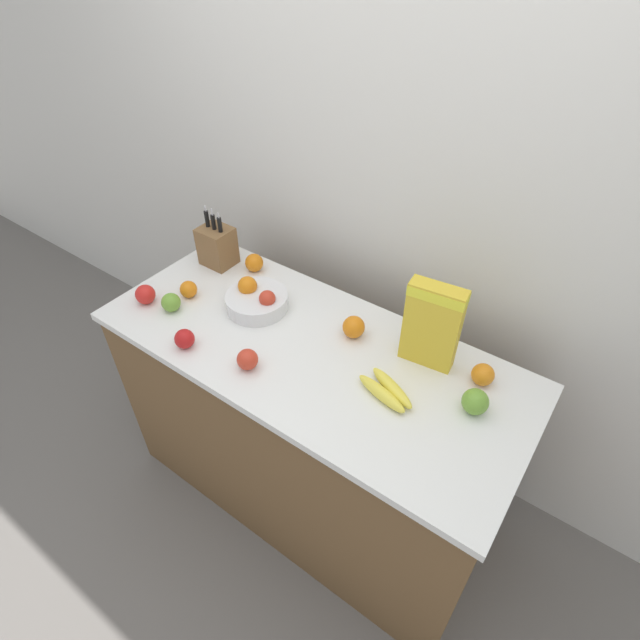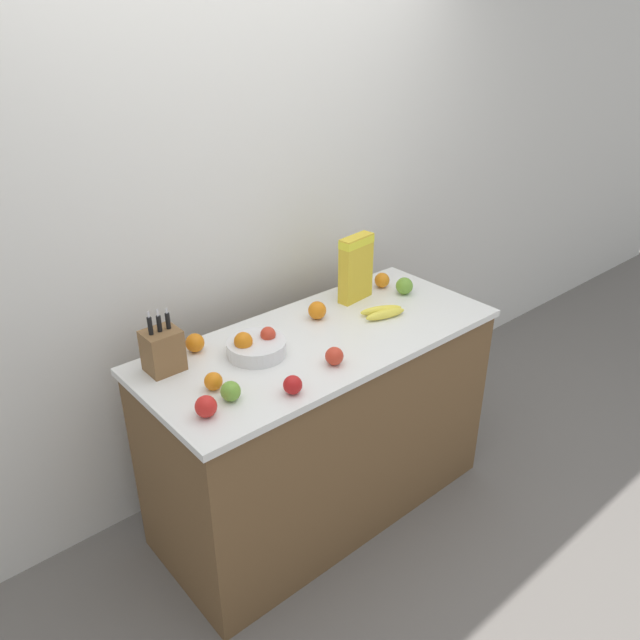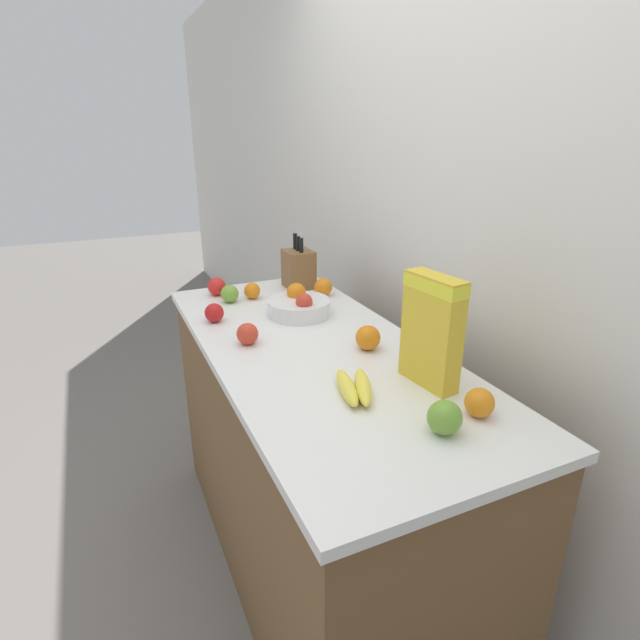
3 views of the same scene
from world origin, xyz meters
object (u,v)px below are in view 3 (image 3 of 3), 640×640
(knife_block, at_px, (299,268))
(apple_leftmost, at_px, (247,334))
(orange_front_right, at_px, (479,403))
(orange_by_cereal, at_px, (368,338))
(orange_near_bowl, at_px, (323,287))
(cereal_box, at_px, (432,327))
(fruit_bowl, at_px, (299,306))
(apple_rear, at_px, (230,294))
(banana_bunch, at_px, (355,387))
(apple_rightmost, at_px, (217,287))
(apple_near_bananas, at_px, (445,417))
(apple_middle, at_px, (214,313))
(orange_mid_left, at_px, (252,291))

(knife_block, xyz_separation_m, apple_leftmost, (0.52, -0.40, -0.05))
(orange_front_right, bearing_deg, orange_by_cereal, -173.63)
(orange_near_bowl, bearing_deg, cereal_box, -4.22)
(fruit_bowl, distance_m, orange_front_right, 0.87)
(apple_rear, bearing_deg, orange_by_cereal, 23.77)
(knife_block, height_order, banana_bunch, knife_block)
(cereal_box, xyz_separation_m, orange_by_cereal, (-0.27, -0.04, -0.13))
(apple_leftmost, xyz_separation_m, orange_by_cereal, (0.20, 0.34, 0.00))
(knife_block, xyz_separation_m, orange_by_cereal, (0.72, -0.05, -0.05))
(cereal_box, xyz_separation_m, apple_rightmost, (-1.03, -0.35, -0.13))
(orange_front_right, bearing_deg, orange_near_bowl, 177.28)
(apple_near_bananas, xyz_separation_m, apple_rightmost, (-1.25, -0.24, -0.00))
(cereal_box, distance_m, fruit_bowl, 0.68)
(apple_near_bananas, distance_m, orange_near_bowl, 1.07)
(banana_bunch, relative_size, apple_leftmost, 2.96)
(orange_by_cereal, xyz_separation_m, orange_front_right, (0.46, 0.05, -0.00))
(fruit_bowl, height_order, orange_near_bowl, fruit_bowl)
(banana_bunch, bearing_deg, orange_near_bowl, 160.97)
(knife_block, bearing_deg, orange_near_bowl, 15.86)
(knife_block, height_order, apple_near_bananas, knife_block)
(banana_bunch, xyz_separation_m, orange_near_bowl, (-0.80, 0.28, 0.02))
(apple_leftmost, bearing_deg, knife_block, 142.81)
(knife_block, bearing_deg, orange_front_right, -0.13)
(banana_bunch, height_order, apple_near_bananas, apple_near_bananas)
(apple_near_bananas, bearing_deg, cereal_box, 152.77)
(banana_bunch, height_order, apple_rear, apple_rear)
(apple_middle, bearing_deg, apple_leftmost, 11.90)
(apple_rightmost, bearing_deg, apple_middle, -15.13)
(knife_block, distance_m, orange_near_bowl, 0.18)
(apple_rear, height_order, apple_middle, apple_rear)
(apple_rear, height_order, orange_near_bowl, orange_near_bowl)
(cereal_box, xyz_separation_m, orange_front_right, (0.19, 0.01, -0.13))
(apple_near_bananas, bearing_deg, orange_front_right, 101.13)
(apple_near_bananas, height_order, orange_mid_left, apple_near_bananas)
(orange_mid_left, height_order, orange_by_cereal, orange_by_cereal)
(knife_block, xyz_separation_m, orange_mid_left, (0.07, -0.24, -0.05))
(apple_leftmost, distance_m, apple_middle, 0.25)
(apple_rear, xyz_separation_m, apple_leftmost, (0.44, -0.06, -0.00))
(banana_bunch, distance_m, apple_rightmost, 1.01)
(fruit_bowl, distance_m, orange_near_bowl, 0.25)
(apple_near_bananas, height_order, apple_rightmost, apple_near_bananas)
(apple_near_bananas, relative_size, orange_front_right, 1.11)
(fruit_bowl, bearing_deg, orange_by_cereal, 11.66)
(fruit_bowl, distance_m, apple_middle, 0.32)
(orange_near_bowl, bearing_deg, banana_bunch, -19.03)
(banana_bunch, distance_m, orange_mid_left, 0.89)
(apple_rightmost, distance_m, orange_by_cereal, 0.82)
(orange_by_cereal, bearing_deg, orange_front_right, 6.37)
(knife_block, distance_m, orange_front_right, 1.19)
(banana_bunch, xyz_separation_m, orange_mid_left, (-0.89, -0.01, 0.01))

